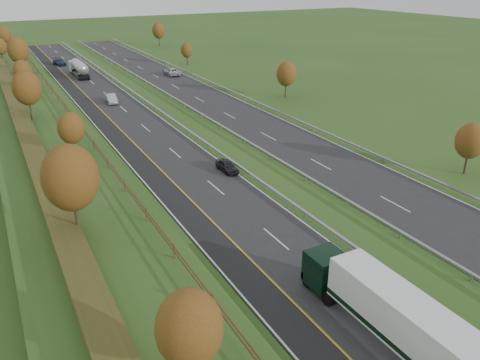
% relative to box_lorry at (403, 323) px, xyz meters
% --- Properties ---
extents(ground, '(400.00, 400.00, 0.00)m').
position_rel_box_lorry_xyz_m(ground, '(7.40, 46.72, -2.33)').
color(ground, '#2B4C1B').
rests_on(ground, ground).
extents(near_carriageway, '(10.50, 200.00, 0.04)m').
position_rel_box_lorry_xyz_m(near_carriageway, '(-0.60, 51.72, -2.31)').
color(near_carriageway, black).
rests_on(near_carriageway, ground).
extents(far_carriageway, '(10.50, 200.00, 0.04)m').
position_rel_box_lorry_xyz_m(far_carriageway, '(15.90, 51.72, -2.31)').
color(far_carriageway, black).
rests_on(far_carriageway, ground).
extents(hard_shoulder, '(3.00, 200.00, 0.04)m').
position_rel_box_lorry_xyz_m(hard_shoulder, '(-4.35, 51.72, -2.31)').
color(hard_shoulder, black).
rests_on(hard_shoulder, ground).
extents(lane_markings, '(26.75, 200.00, 0.01)m').
position_rel_box_lorry_xyz_m(lane_markings, '(5.80, 51.60, -2.28)').
color(lane_markings, silver).
rests_on(lane_markings, near_carriageway).
extents(embankment_left, '(12.00, 200.00, 2.00)m').
position_rel_box_lorry_xyz_m(embankment_left, '(-13.60, 51.72, -1.33)').
color(embankment_left, '#2B4C1B').
rests_on(embankment_left, ground).
extents(hedge_left, '(2.20, 180.00, 1.10)m').
position_rel_box_lorry_xyz_m(hedge_left, '(-15.60, 51.72, 0.22)').
color(hedge_left, '#373D19').
rests_on(hedge_left, embankment_left).
extents(fence_left, '(0.12, 189.06, 1.20)m').
position_rel_box_lorry_xyz_m(fence_left, '(-9.10, 51.31, 0.40)').
color(fence_left, '#422B19').
rests_on(fence_left, embankment_left).
extents(median_barrier_near, '(0.32, 200.00, 0.71)m').
position_rel_box_lorry_xyz_m(median_barrier_near, '(5.10, 51.72, -1.72)').
color(median_barrier_near, '#919399').
rests_on(median_barrier_near, ground).
extents(median_barrier_far, '(0.32, 200.00, 0.71)m').
position_rel_box_lorry_xyz_m(median_barrier_far, '(10.20, 51.72, -1.72)').
color(median_barrier_far, '#919399').
rests_on(median_barrier_far, ground).
extents(outer_barrier_far, '(0.32, 200.00, 0.71)m').
position_rel_box_lorry_xyz_m(outer_barrier_far, '(21.70, 51.72, -1.71)').
color(outer_barrier_far, '#919399').
rests_on(outer_barrier_far, ground).
extents(trees_left, '(6.64, 164.30, 7.66)m').
position_rel_box_lorry_xyz_m(trees_left, '(-13.24, 48.35, 4.04)').
color(trees_left, '#2D2116').
rests_on(trees_left, embankment_left).
extents(trees_far, '(8.45, 118.60, 7.12)m').
position_rel_box_lorry_xyz_m(trees_far, '(29.20, 80.93, 1.92)').
color(trees_far, '#2D2116').
rests_on(trees_far, ground).
extents(box_lorry, '(2.58, 16.28, 4.06)m').
position_rel_box_lorry_xyz_m(box_lorry, '(0.00, 0.00, 0.00)').
color(box_lorry, black).
rests_on(box_lorry, near_carriageway).
extents(road_tanker, '(2.40, 11.22, 3.46)m').
position_rel_box_lorry_xyz_m(road_tanker, '(-0.26, 94.92, -0.47)').
color(road_tanker, silver).
rests_on(road_tanker, near_carriageway).
extents(car_dark_near, '(1.51, 3.75, 1.28)m').
position_rel_box_lorry_xyz_m(car_dark_near, '(3.80, 30.24, -1.65)').
color(car_dark_near, black).
rests_on(car_dark_near, near_carriageway).
extents(car_silver_mid, '(2.00, 4.74, 1.52)m').
position_rel_box_lorry_xyz_m(car_silver_mid, '(-0.00, 67.91, -1.53)').
color(car_silver_mid, '#A2A2A6').
rests_on(car_silver_mid, near_carriageway).
extents(car_small_far, '(2.72, 5.59, 1.57)m').
position_rel_box_lorry_xyz_m(car_small_far, '(-1.97, 111.43, -1.51)').
color(car_small_far, '#152444').
rests_on(car_small_far, near_carriageway).
extents(car_oncoming, '(2.93, 5.97, 1.63)m').
position_rel_box_lorry_xyz_m(car_oncoming, '(18.18, 85.98, -1.48)').
color(car_oncoming, '#B5B5BA').
rests_on(car_oncoming, far_carriageway).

